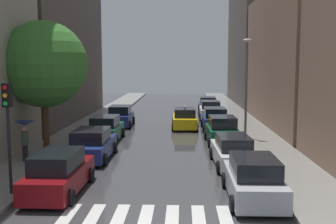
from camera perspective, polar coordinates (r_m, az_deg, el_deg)
The scene contains 21 objects.
ground_plane at distance 35.43m, azimuth -0.02°, elevation -1.80°, with size 28.00×72.00×0.04m, color #3C3C3F.
sidewalk_left at distance 36.23m, azimuth -10.35°, elevation -1.56°, with size 3.00×72.00×0.15m, color gray.
sidewalk_right at distance 35.79m, azimuth 10.44°, elevation -1.67°, with size 3.00×72.00×0.15m, color gray.
crosswalk_stripes at distance 14.73m, azimuth -3.02°, elevation -14.01°, with size 5.85×2.20×0.01m.
building_right_mid at distance 36.04m, azimuth 17.85°, elevation 6.91°, with size 6.00×18.79×11.09m, color #8C6B56.
building_right_far at distance 54.92m, azimuth 12.38°, elevation 8.62°, with size 6.00×17.88×14.40m, color #564C47.
parked_car_left_nearest at distance 17.44m, azimuth -14.72°, elevation -8.16°, with size 2.05×4.80×1.73m.
parked_car_left_second at distance 23.16m, azimuth -10.39°, elevation -4.44°, with size 2.18×4.70×1.67m.
parked_car_left_third at distance 28.48m, azimuth -8.54°, elevation -2.32°, with size 2.09×4.43×1.69m.
parked_car_left_fourth at distance 34.80m, azimuth -6.53°, elevation -0.63°, with size 2.07×4.06×1.72m.
parked_car_right_nearest at distance 16.41m, azimuth 11.63°, elevation -9.06°, with size 2.08×4.55×1.70m.
parked_car_right_second at distance 21.44m, azimuth 8.85°, elevation -5.39°, with size 2.12×4.78×1.60m.
parked_car_right_third at distance 27.32m, azimuth 7.41°, elevation -2.58°, with size 2.17×4.09×1.80m.
parked_car_right_fourth at distance 32.89m, azimuth 6.43°, elevation -1.03°, with size 2.07×4.23×1.76m.
parked_car_right_fifth at distance 39.29m, azimuth 5.81°, elevation 0.22°, with size 2.15×4.53×1.73m.
parked_car_right_sixth at distance 44.85m, azimuth 5.47°, elevation 0.97°, with size 2.12×4.19×1.63m.
taxi_midroad at distance 33.61m, azimuth 2.30°, elevation -0.91°, with size 2.11×4.71×1.81m.
pedestrian_near_tree at distance 22.73m, azimuth -19.07°, elevation -2.63°, with size 1.03×1.03×2.09m.
street_tree_left at distance 24.99m, azimuth -16.64°, elevation 6.27°, with size 4.97×4.97×7.49m.
traffic_light_left_corner at distance 17.03m, azimuth -21.12°, elevation -0.25°, with size 0.30×0.42×4.30m.
lamp_post_right at distance 28.64m, azimuth 10.69°, elevation 4.20°, with size 0.60×0.28×6.70m.
Camera 1 is at (1.23, -11.02, 5.21)m, focal length 44.50 mm.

